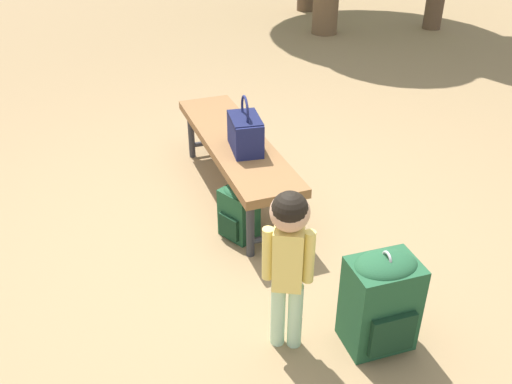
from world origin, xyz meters
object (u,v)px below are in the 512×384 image
backpack_large (381,299)px  park_bench (235,146)px  child_standing (288,249)px  handbag (245,132)px  backpack_small (239,211)px

backpack_large → park_bench: bearing=-166.1°
child_standing → backpack_large: 0.55m
handbag → backpack_large: bearing=14.3°
park_bench → handbag: handbag is taller
handbag → backpack_small: (0.32, -0.12, -0.39)m
child_standing → backpack_small: size_ratio=2.32×
park_bench → backpack_small: park_bench is taller
park_bench → child_standing: size_ratio=1.87×
handbag → backpack_large: (1.36, 0.35, -0.30)m
park_bench → backpack_large: bearing=13.9°
child_standing → backpack_large: (0.09, 0.44, -0.31)m
child_standing → backpack_large: bearing=78.4°
backpack_large → handbag: bearing=-165.7°
backpack_large → backpack_small: backpack_large is taller
park_bench → backpack_large: backpack_large is taller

